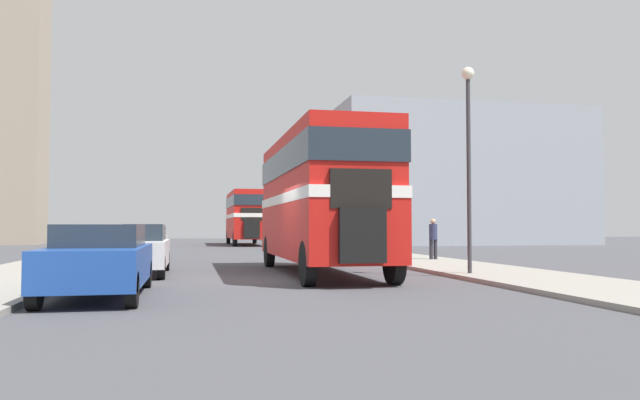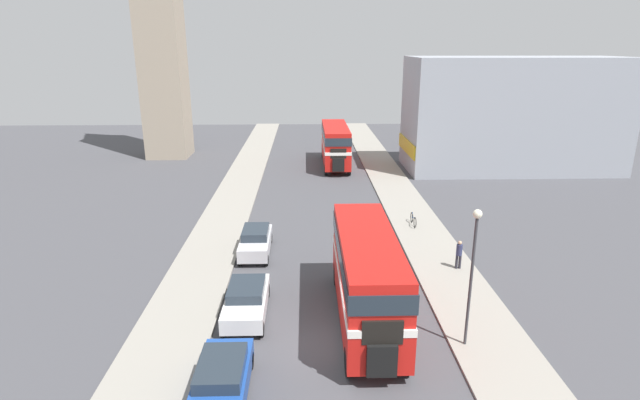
{
  "view_description": "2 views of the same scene",
  "coord_description": "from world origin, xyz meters",
  "px_view_note": "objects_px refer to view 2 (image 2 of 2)",
  "views": [
    {
      "loc": [
        -2.11,
        -16.53,
        1.43
      ],
      "look_at": [
        1.73,
        1.93,
        2.23
      ],
      "focal_mm": 35.0,
      "sensor_mm": 36.0,
      "label": 1
    },
    {
      "loc": [
        -0.9,
        -17.89,
        11.96
      ],
      "look_at": [
        0.0,
        13.12,
        2.25
      ],
      "focal_mm": 28.0,
      "sensor_mm": 36.0,
      "label": 2
    }
  ],
  "objects_px": {
    "car_parked_near": "(221,382)",
    "car_parked_mid": "(247,300)",
    "double_decker_bus": "(367,272)",
    "bus_distant": "(335,142)",
    "pedestrian_walking": "(459,253)",
    "street_lamp": "(473,259)",
    "car_parked_far": "(256,241)",
    "bicycle_on_pavement": "(413,220)"
  },
  "relations": [
    {
      "from": "car_parked_near",
      "to": "pedestrian_walking",
      "type": "distance_m",
      "value": 15.29
    },
    {
      "from": "double_decker_bus",
      "to": "pedestrian_walking",
      "type": "bearing_deg",
      "value": 42.01
    },
    {
      "from": "car_parked_near",
      "to": "car_parked_mid",
      "type": "height_order",
      "value": "car_parked_near"
    },
    {
      "from": "street_lamp",
      "to": "car_parked_near",
      "type": "bearing_deg",
      "value": -162.38
    },
    {
      "from": "double_decker_bus",
      "to": "pedestrian_walking",
      "type": "xyz_separation_m",
      "value": [
        5.71,
        5.15,
        -1.42
      ]
    },
    {
      "from": "car_parked_far",
      "to": "street_lamp",
      "type": "distance_m",
      "value": 14.13
    },
    {
      "from": "car_parked_mid",
      "to": "street_lamp",
      "type": "bearing_deg",
      "value": -16.87
    },
    {
      "from": "double_decker_bus",
      "to": "street_lamp",
      "type": "xyz_separation_m",
      "value": [
        3.87,
        -2.08,
        1.5
      ]
    },
    {
      "from": "double_decker_bus",
      "to": "car_parked_mid",
      "type": "relative_size",
      "value": 2.16
    },
    {
      "from": "bus_distant",
      "to": "pedestrian_walking",
      "type": "xyz_separation_m",
      "value": [
        5.33,
        -25.1,
        -1.41
      ]
    },
    {
      "from": "double_decker_bus",
      "to": "bicycle_on_pavement",
      "type": "height_order",
      "value": "double_decker_bus"
    },
    {
      "from": "bus_distant",
      "to": "car_parked_near",
      "type": "xyz_separation_m",
      "value": [
        -6.02,
        -35.34,
        -1.68
      ]
    },
    {
      "from": "double_decker_bus",
      "to": "car_parked_near",
      "type": "distance_m",
      "value": 7.79
    },
    {
      "from": "bus_distant",
      "to": "bicycle_on_pavement",
      "type": "distance_m",
      "value": 18.7
    },
    {
      "from": "bus_distant",
      "to": "car_parked_near",
      "type": "bearing_deg",
      "value": -99.67
    },
    {
      "from": "bus_distant",
      "to": "bicycle_on_pavement",
      "type": "relative_size",
      "value": 5.66
    },
    {
      "from": "car_parked_mid",
      "to": "pedestrian_walking",
      "type": "distance_m",
      "value": 11.97
    },
    {
      "from": "car_parked_far",
      "to": "pedestrian_walking",
      "type": "bearing_deg",
      "value": -13.39
    },
    {
      "from": "double_decker_bus",
      "to": "street_lamp",
      "type": "distance_m",
      "value": 4.64
    },
    {
      "from": "car_parked_near",
      "to": "bicycle_on_pavement",
      "type": "height_order",
      "value": "car_parked_near"
    },
    {
      "from": "double_decker_bus",
      "to": "bus_distant",
      "type": "relative_size",
      "value": 0.96
    },
    {
      "from": "car_parked_far",
      "to": "car_parked_near",
      "type": "bearing_deg",
      "value": -89.89
    },
    {
      "from": "pedestrian_walking",
      "to": "street_lamp",
      "type": "relative_size",
      "value": 0.28
    },
    {
      "from": "bus_distant",
      "to": "street_lamp",
      "type": "bearing_deg",
      "value": -83.83
    },
    {
      "from": "bus_distant",
      "to": "bicycle_on_pavement",
      "type": "height_order",
      "value": "bus_distant"
    },
    {
      "from": "double_decker_bus",
      "to": "car_parked_mid",
      "type": "distance_m",
      "value": 5.72
    },
    {
      "from": "double_decker_bus",
      "to": "car_parked_far",
      "type": "distance_m",
      "value": 9.83
    },
    {
      "from": "street_lamp",
      "to": "double_decker_bus",
      "type": "bearing_deg",
      "value": 151.82
    },
    {
      "from": "car_parked_near",
      "to": "pedestrian_walking",
      "type": "relative_size",
      "value": 2.86
    },
    {
      "from": "bus_distant",
      "to": "double_decker_bus",
      "type": "bearing_deg",
      "value": -90.72
    },
    {
      "from": "car_parked_far",
      "to": "bicycle_on_pavement",
      "type": "distance_m",
      "value": 11.22
    },
    {
      "from": "double_decker_bus",
      "to": "car_parked_mid",
      "type": "bearing_deg",
      "value": 172.22
    },
    {
      "from": "car_parked_mid",
      "to": "pedestrian_walking",
      "type": "relative_size",
      "value": 2.71
    },
    {
      "from": "car_parked_mid",
      "to": "car_parked_far",
      "type": "distance_m",
      "value": 7.12
    },
    {
      "from": "bus_distant",
      "to": "pedestrian_walking",
      "type": "relative_size",
      "value": 6.13
    },
    {
      "from": "car_parked_mid",
      "to": "double_decker_bus",
      "type": "bearing_deg",
      "value": -7.78
    },
    {
      "from": "car_parked_near",
      "to": "street_lamp",
      "type": "height_order",
      "value": "street_lamp"
    },
    {
      "from": "car_parked_near",
      "to": "car_parked_mid",
      "type": "xyz_separation_m",
      "value": [
        0.23,
        5.84,
        -0.01
      ]
    },
    {
      "from": "car_parked_mid",
      "to": "street_lamp",
      "type": "xyz_separation_m",
      "value": [
        9.29,
        -2.82,
        3.2
      ]
    },
    {
      "from": "bicycle_on_pavement",
      "to": "street_lamp",
      "type": "distance_m",
      "value": 14.68
    },
    {
      "from": "pedestrian_walking",
      "to": "street_lamp",
      "type": "xyz_separation_m",
      "value": [
        -1.84,
        -7.22,
        2.92
      ]
    },
    {
      "from": "pedestrian_walking",
      "to": "bicycle_on_pavement",
      "type": "distance_m",
      "value": 7.11
    }
  ]
}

